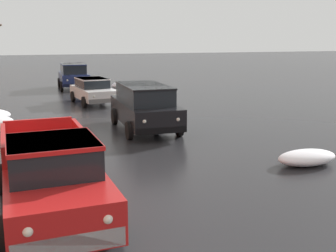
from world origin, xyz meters
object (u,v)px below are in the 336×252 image
object	(u,v)px
pickup_truck_red_approaching_near_lane	(51,175)
suv_darkblue_parked_far_down_block	(73,75)
suv_black_parked_kerbside_close	(144,105)
sedan_white_parked_kerbside_mid	(93,90)

from	to	relation	value
pickup_truck_red_approaching_near_lane	suv_darkblue_parked_far_down_block	distance (m)	23.08
pickup_truck_red_approaching_near_lane	suv_black_parked_kerbside_close	bearing A→B (deg)	59.12
suv_darkblue_parked_far_down_block	sedan_white_parked_kerbside_mid	bearing A→B (deg)	-90.44
pickup_truck_red_approaching_near_lane	suv_black_parked_kerbside_close	size ratio (longest dim) A/B	1.10
sedan_white_parked_kerbside_mid	suv_darkblue_parked_far_down_block	bearing A→B (deg)	89.56
suv_black_parked_kerbside_close	pickup_truck_red_approaching_near_lane	bearing A→B (deg)	-120.88
pickup_truck_red_approaching_near_lane	sedan_white_parked_kerbside_mid	distance (m)	15.54
suv_black_parked_kerbside_close	sedan_white_parked_kerbside_mid	size ratio (longest dim) A/B	1.13
suv_black_parked_kerbside_close	sedan_white_parked_kerbside_mid	distance (m)	7.82
suv_black_parked_kerbside_close	sedan_white_parked_kerbside_mid	bearing A→B (deg)	94.04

